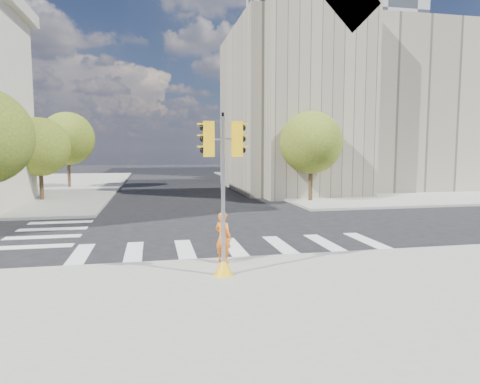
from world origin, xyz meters
name	(u,v)px	position (x,y,z in m)	size (l,w,h in m)	color
ground	(227,236)	(0.00, 0.00, 0.00)	(160.00, 160.00, 0.00)	black
sidewalk_near	(338,363)	(0.00, -11.00, 0.07)	(30.00, 14.00, 0.15)	gray
sidewalk_far_right	(365,181)	(20.00, 26.00, 0.07)	(28.00, 40.00, 0.15)	gray
civic_building	(359,109)	(15.59, 19.12, 7.26)	(26.00, 16.00, 19.39)	gray
office_tower	(327,70)	(22.00, 42.00, 15.00)	(20.00, 18.00, 30.00)	#9EA0A3
tree_lw_mid	(40,147)	(-10.50, 14.00, 3.76)	(4.00, 4.00, 5.77)	#382616
tree_lw_far	(68,139)	(-10.50, 24.00, 4.54)	(4.80, 4.80, 6.95)	#382616
tree_re_near	(311,143)	(7.50, 10.00, 4.05)	(4.20, 4.20, 6.16)	#382616
tree_re_mid	(265,141)	(7.50, 22.00, 4.35)	(4.60, 4.60, 6.66)	#382616
tree_re_far	(240,147)	(7.50, 34.00, 3.87)	(4.00, 4.00, 5.88)	#382616
lamp_near	(298,136)	(8.00, 14.00, 4.58)	(0.35, 0.18, 8.11)	black
lamp_far	(255,140)	(8.00, 28.00, 4.58)	(0.35, 0.18, 8.11)	black
traffic_signal	(223,208)	(-1.12, -5.94, 2.04)	(1.07, 0.56, 4.47)	#F3B60C
photographer	(223,237)	(-0.91, -4.60, 0.94)	(0.58, 0.38, 1.58)	orange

